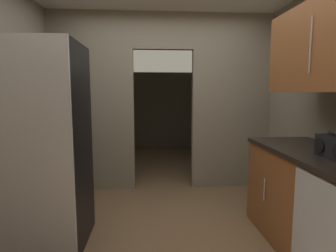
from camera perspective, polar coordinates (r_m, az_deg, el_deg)
name	(u,v)px	position (r m, az deg, el deg)	size (l,w,h in m)	color
ground	(172,241)	(2.89, 0.75, -22.68)	(20.00, 20.00, 0.00)	brown
kitchen_partition	(162,98)	(4.07, -1.17, 5.84)	(3.20, 0.12, 2.56)	gray
adjoining_room_shell	(157,99)	(6.17, -2.19, 5.58)	(3.20, 3.19, 2.56)	gray
refrigerator	(44,147)	(2.76, -24.27, -4.02)	(0.71, 0.79, 1.87)	black
lower_cabinet_run	(321,206)	(2.78, 29.11, -14.30)	(0.70, 1.67, 0.93)	brown
dishwasher	(316,240)	(2.26, 28.30, -20.13)	(0.02, 0.56, 0.87)	#B7BABC
upper_cabinet_counterside	(333,45)	(2.63, 30.91, 14.19)	(0.36, 1.51, 0.75)	brown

